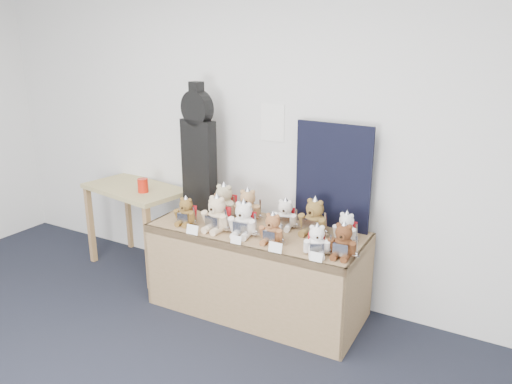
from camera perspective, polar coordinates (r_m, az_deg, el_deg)
The scene contains 22 objects.
room_shell at distance 4.03m, azimuth 1.89°, elevation 7.93°, with size 6.00×6.00×6.00m.
display_table at distance 3.84m, azimuth -0.34°, elevation -6.64°, with size 1.68×0.74×0.69m.
side_table at distance 4.72m, azimuth -13.59°, elevation -0.90°, with size 1.02×0.67×0.79m.
guitar_case at distance 4.15m, azimuth -6.59°, elevation 4.91°, with size 0.34×0.15×1.07m.
navy_board at distance 3.79m, azimuth 8.75°, elevation 1.75°, with size 0.61×0.02×0.81m, color black.
red_cup at distance 4.49m, azimuth -12.80°, elevation 0.74°, with size 0.09×0.09×0.12m, color red.
teddy_front_far_left at distance 3.94m, azimuth -8.00°, elevation -2.29°, with size 0.21×0.18×0.25m.
teddy_front_left at distance 3.78m, azimuth -4.50°, elevation -2.64°, with size 0.25×0.21×0.31m.
teddy_front_centre at distance 3.67m, azimuth -1.44°, elevation -3.26°, with size 0.25×0.22×0.30m.
teddy_front_right at distance 3.55m, azimuth 1.89°, elevation -4.31°, with size 0.21×0.16×0.25m.
teddy_front_far_right at distance 3.39m, azimuth 6.96°, elevation -5.65°, with size 0.20×0.20×0.25m.
teddy_front_end at distance 3.38m, azimuth 9.92°, elevation -5.62°, with size 0.22×0.18×0.27m.
teddy_back_left at distance 4.04m, azimuth -3.69°, elevation -1.23°, with size 0.26×0.22×0.32m.
teddy_back_centre_left at distance 3.97m, azimuth -0.96°, elevation -1.65°, with size 0.24×0.23×0.29m.
teddy_back_centre_right at distance 3.83m, azimuth 3.36°, elevation -2.66°, with size 0.22×0.20×0.26m.
teddy_back_right at distance 3.72m, azimuth 6.66°, elevation -3.01°, with size 0.26×0.22×0.31m.
teddy_back_end at distance 3.64m, azimuth 10.24°, elevation -4.13°, with size 0.20×0.17×0.25m.
teddy_back_far_left at distance 4.08m, azimuth -4.37°, elevation -1.62°, with size 0.18×0.16×0.22m.
entry_card_a at distance 3.75m, azimuth -7.30°, elevation -4.29°, with size 0.10×0.00×0.07m, color white.
entry_card_b at distance 3.56m, azimuth -2.30°, elevation -5.48°, with size 0.09×0.00×0.06m, color white.
entry_card_c at distance 3.42m, azimuth 2.22°, elevation -6.36°, with size 0.10×0.00×0.07m, color white.
entry_card_d at distance 3.31m, azimuth 6.90°, elevation -7.38°, with size 0.09×0.00×0.06m, color white.
Camera 1 is at (1.90, -1.02, 2.11)m, focal length 35.00 mm.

